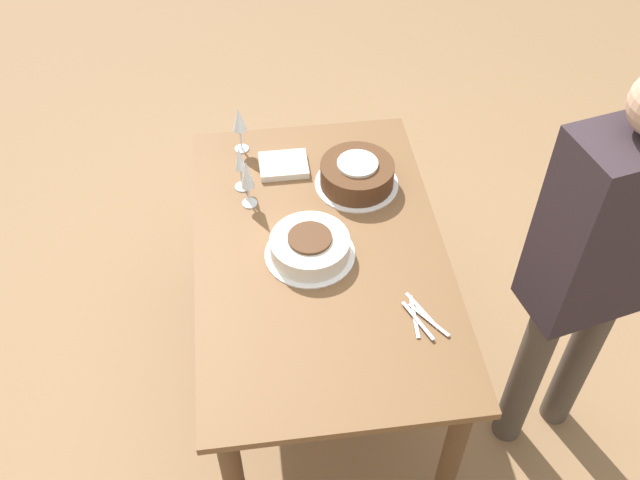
# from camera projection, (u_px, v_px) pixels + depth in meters

# --- Properties ---
(ground_plane) EXTENTS (12.00, 12.00, 0.00)m
(ground_plane) POSITION_uv_depth(u_px,v_px,m) (320.00, 371.00, 3.03)
(ground_plane) COLOR #8E6B47
(dining_table) EXTENTS (1.40, 0.87, 0.76)m
(dining_table) POSITION_uv_depth(u_px,v_px,m) (320.00, 273.00, 2.56)
(dining_table) COLOR brown
(dining_table) RESTS_ON ground_plane
(cake_center_white) EXTENTS (0.31, 0.31, 0.09)m
(cake_center_white) POSITION_uv_depth(u_px,v_px,m) (310.00, 247.00, 2.43)
(cake_center_white) COLOR white
(cake_center_white) RESTS_ON dining_table
(cake_front_chocolate) EXTENTS (0.32, 0.32, 0.11)m
(cake_front_chocolate) POSITION_uv_depth(u_px,v_px,m) (357.00, 174.00, 2.67)
(cake_front_chocolate) COLOR white
(cake_front_chocolate) RESTS_ON dining_table
(wine_glass_near) EXTENTS (0.06, 0.06, 0.19)m
(wine_glass_near) POSITION_uv_depth(u_px,v_px,m) (240.00, 162.00, 2.60)
(wine_glass_near) COLOR silver
(wine_glass_near) RESTS_ON dining_table
(wine_glass_far) EXTENTS (0.06, 0.06, 0.20)m
(wine_glass_far) POSITION_uv_depth(u_px,v_px,m) (239.00, 121.00, 2.75)
(wine_glass_far) COLOR silver
(wine_glass_far) RESTS_ON dining_table
(wine_glass_extra) EXTENTS (0.06, 0.06, 0.20)m
(wine_glass_extra) POSITION_uv_depth(u_px,v_px,m) (247.00, 176.00, 2.53)
(wine_glass_extra) COLOR silver
(wine_glass_extra) RESTS_ON dining_table
(fork_pile) EXTENTS (0.20, 0.13, 0.01)m
(fork_pile) POSITION_uv_depth(u_px,v_px,m) (421.00, 317.00, 2.27)
(fork_pile) COLOR silver
(fork_pile) RESTS_ON dining_table
(napkin_stack) EXTENTS (0.15, 0.19, 0.03)m
(napkin_stack) POSITION_uv_depth(u_px,v_px,m) (284.00, 165.00, 2.76)
(napkin_stack) COLOR silver
(napkin_stack) RESTS_ON dining_table
(person_cutting) EXTENTS (0.30, 0.44, 1.64)m
(person_cutting) POSITION_uv_depth(u_px,v_px,m) (600.00, 257.00, 2.15)
(person_cutting) COLOR #4C4238
(person_cutting) RESTS_ON ground_plane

